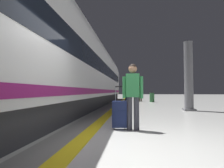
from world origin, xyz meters
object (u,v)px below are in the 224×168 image
at_px(suitcase_near, 137,98).
at_px(waste_bin, 152,97).
at_px(high_speed_train, 71,64).
at_px(suitcase_mid, 127,98).
at_px(rolling_suitcase_foreground, 119,114).
at_px(passenger_near, 140,92).
at_px(traveller_foreground, 133,91).
at_px(platform_pillar, 189,77).
at_px(passenger_mid, 130,92).

relative_size(suitcase_near, waste_bin, 1.18).
bearing_deg(high_speed_train, suitcase_mid, 74.10).
xyz_separation_m(high_speed_train, rolling_suitcase_foreground, (2.94, -4.77, -2.10)).
height_order(rolling_suitcase_foreground, waste_bin, rolling_suitcase_foreground).
relative_size(high_speed_train, suitcase_mid, 31.63).
height_order(rolling_suitcase_foreground, passenger_near, passenger_near).
distance_m(traveller_foreground, passenger_near, 13.56).
relative_size(suitcase_mid, platform_pillar, 0.28).
xyz_separation_m(suitcase_near, platform_pillar, (2.44, -8.34, 1.35)).
height_order(traveller_foreground, rolling_suitcase_foreground, traveller_foreground).
height_order(suitcase_mid, platform_pillar, platform_pillar).
height_order(suitcase_near, suitcase_mid, suitcase_near).
height_order(high_speed_train, passenger_mid, high_speed_train).
height_order(passenger_near, passenger_mid, passenger_mid).
bearing_deg(rolling_suitcase_foreground, waste_bin, 80.27).
xyz_separation_m(platform_pillar, waste_bin, (-1.09, 7.52, -1.27)).
bearing_deg(platform_pillar, rolling_suitcase_foreground, -122.69).
relative_size(rolling_suitcase_foreground, waste_bin, 1.24).
xyz_separation_m(traveller_foreground, platform_pillar, (2.90, 5.10, 0.73)).
relative_size(passenger_mid, waste_bin, 1.77).
bearing_deg(platform_pillar, passenger_mid, 108.23).
bearing_deg(traveller_foreground, passenger_near, 86.71).
height_order(high_speed_train, rolling_suitcase_foreground, high_speed_train).
height_order(suitcase_near, waste_bin, suitcase_near).
xyz_separation_m(rolling_suitcase_foreground, passenger_near, (1.13, 13.50, 0.55)).
height_order(traveller_foreground, suitcase_mid, traveller_foreground).
bearing_deg(traveller_foreground, waste_bin, 81.85).
xyz_separation_m(traveller_foreground, passenger_near, (0.78, 13.54, -0.04)).
distance_m(high_speed_train, traveller_foreground, 6.02).
distance_m(high_speed_train, passenger_near, 9.76).
bearing_deg(waste_bin, high_speed_train, -123.13).
distance_m(traveller_foreground, suitcase_near, 13.47).
xyz_separation_m(passenger_mid, suitcase_mid, (-0.32, -0.22, -0.62)).
xyz_separation_m(suitcase_near, suitcase_mid, (-1.02, 0.98, -0.03)).
relative_size(traveller_foreground, suitcase_mid, 1.68).
distance_m(suitcase_near, suitcase_mid, 1.41).
xyz_separation_m(suitcase_mid, waste_bin, (2.36, -1.80, 0.12)).
relative_size(passenger_mid, suitcase_mid, 1.59).
bearing_deg(platform_pillar, traveller_foreground, -119.63).
xyz_separation_m(traveller_foreground, suitcase_near, (0.46, 13.44, -0.62)).
bearing_deg(passenger_mid, suitcase_mid, -145.54).
relative_size(traveller_foreground, suitcase_near, 1.59).
bearing_deg(suitcase_mid, rolling_suitcase_foreground, -89.18).
bearing_deg(high_speed_train, passenger_mid, 72.74).
distance_m(suitcase_near, waste_bin, 1.58).
relative_size(high_speed_train, passenger_mid, 19.90).
xyz_separation_m(rolling_suitcase_foreground, passenger_mid, (0.11, 14.60, 0.56)).
height_order(passenger_near, platform_pillar, platform_pillar).
distance_m(platform_pillar, waste_bin, 7.70).
bearing_deg(suitcase_mid, traveller_foreground, -87.80).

